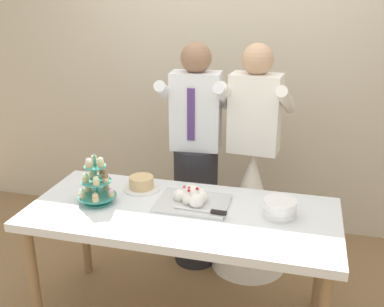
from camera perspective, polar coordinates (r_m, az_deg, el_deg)
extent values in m
cube|color=beige|center=(3.76, 4.69, 11.97)|extent=(5.20, 0.10, 2.90)
cube|color=silver|center=(2.63, -1.33, -7.72)|extent=(1.80, 0.80, 0.05)
cylinder|color=olive|center=(2.90, -19.50, -15.04)|extent=(0.06, 0.06, 0.72)
cylinder|color=olive|center=(3.36, -13.50, -9.26)|extent=(0.06, 0.06, 0.72)
cylinder|color=olive|center=(3.03, 16.03, -13.02)|extent=(0.06, 0.06, 0.72)
cylinder|color=teal|center=(2.76, -11.91, -6.01)|extent=(0.17, 0.17, 0.01)
cylinder|color=teal|center=(2.70, -12.13, -3.21)|extent=(0.01, 0.01, 0.31)
cylinder|color=teal|center=(2.75, -11.97, -5.28)|extent=(0.23, 0.23, 0.01)
cylinder|color=#D1B784|center=(2.71, -10.28, -5.12)|extent=(0.04, 0.04, 0.03)
sphere|color=#EAB7C6|center=(2.70, -10.31, -4.66)|extent=(0.04, 0.04, 0.04)
cylinder|color=#D1B784|center=(2.80, -10.89, -4.30)|extent=(0.04, 0.04, 0.03)
sphere|color=#D6B27A|center=(2.79, -10.92, -3.85)|extent=(0.04, 0.04, 0.04)
cylinder|color=#D1B784|center=(2.80, -13.04, -4.42)|extent=(0.04, 0.04, 0.03)
sphere|color=#D6B27A|center=(2.80, -13.08, -3.98)|extent=(0.04, 0.04, 0.04)
cylinder|color=#D1B784|center=(2.73, -13.80, -5.20)|extent=(0.04, 0.04, 0.03)
sphere|color=beige|center=(2.72, -13.84, -4.75)|extent=(0.04, 0.04, 0.04)
cylinder|color=#D1B784|center=(2.66, -12.19, -5.74)|extent=(0.04, 0.04, 0.03)
sphere|color=#D6B27A|center=(2.65, -12.23, -5.28)|extent=(0.04, 0.04, 0.04)
cylinder|color=teal|center=(2.71, -12.11, -3.46)|extent=(0.18, 0.18, 0.01)
cylinder|color=#D1B784|center=(2.67, -10.95, -3.28)|extent=(0.04, 0.04, 0.03)
sphere|color=brown|center=(2.66, -10.99, -2.80)|extent=(0.04, 0.04, 0.04)
cylinder|color=#D1B784|center=(2.75, -11.34, -2.68)|extent=(0.04, 0.04, 0.03)
sphere|color=brown|center=(2.74, -11.38, -2.22)|extent=(0.04, 0.04, 0.04)
cylinder|color=#D1B784|center=(2.75, -12.64, -2.70)|extent=(0.04, 0.04, 0.03)
sphere|color=beige|center=(2.75, -12.67, -2.24)|extent=(0.04, 0.04, 0.04)
cylinder|color=#D1B784|center=(2.70, -13.45, -3.27)|extent=(0.04, 0.04, 0.03)
sphere|color=beige|center=(2.69, -13.49, -2.81)|extent=(0.04, 0.04, 0.04)
cylinder|color=#D1B784|center=(2.64, -12.13, -3.64)|extent=(0.04, 0.04, 0.03)
sphere|color=beige|center=(2.63, -12.17, -3.17)|extent=(0.04, 0.04, 0.04)
cylinder|color=teal|center=(2.67, -12.26, -1.59)|extent=(0.13, 0.13, 0.01)
cylinder|color=#D1B784|center=(2.65, -11.56, -1.31)|extent=(0.04, 0.04, 0.03)
sphere|color=beige|center=(2.64, -11.59, -0.83)|extent=(0.04, 0.04, 0.04)
cylinder|color=#D1B784|center=(2.70, -12.34, -0.97)|extent=(0.04, 0.04, 0.03)
sphere|color=#D6B27A|center=(2.69, -12.38, -0.50)|extent=(0.04, 0.04, 0.04)
cylinder|color=#D1B784|center=(2.65, -13.00, -1.42)|extent=(0.04, 0.04, 0.03)
sphere|color=white|center=(2.64, -13.04, -0.94)|extent=(0.04, 0.04, 0.04)
cube|color=silver|center=(2.67, 0.14, -6.31)|extent=(0.42, 0.31, 0.02)
sphere|color=white|center=(2.65, 1.11, -5.59)|extent=(0.09, 0.09, 0.09)
sphere|color=white|center=(2.70, 1.06, -5.16)|extent=(0.08, 0.08, 0.08)
sphere|color=white|center=(2.71, -0.22, -4.93)|extent=(0.09, 0.09, 0.09)
sphere|color=white|center=(2.68, -1.57, -5.35)|extent=(0.08, 0.08, 0.08)
sphere|color=white|center=(2.63, -0.49, -5.84)|extent=(0.08, 0.08, 0.08)
sphere|color=white|center=(2.59, 0.56, -6.11)|extent=(0.09, 0.09, 0.09)
sphere|color=white|center=(2.65, 0.14, -5.21)|extent=(0.11, 0.11, 0.11)
sphere|color=#DB474C|center=(2.66, -0.99, -4.29)|extent=(0.02, 0.02, 0.02)
sphere|color=#B21923|center=(2.61, 0.66, -4.51)|extent=(0.02, 0.02, 0.02)
sphere|color=#B21923|center=(2.59, -0.41, -4.76)|extent=(0.02, 0.02, 0.02)
sphere|color=#B21923|center=(2.62, -0.35, -4.41)|extent=(0.02, 0.02, 0.02)
cube|color=silver|center=(2.56, 0.14, -7.17)|extent=(0.23, 0.03, 0.00)
cube|color=black|center=(2.52, 3.43, -7.51)|extent=(0.09, 0.03, 0.02)
cylinder|color=white|center=(2.59, 10.99, -7.75)|extent=(0.19, 0.19, 0.01)
cylinder|color=white|center=(2.59, 11.00, -7.50)|extent=(0.19, 0.19, 0.01)
cylinder|color=white|center=(2.58, 11.03, -7.35)|extent=(0.19, 0.19, 0.01)
cylinder|color=white|center=(2.58, 11.02, -7.06)|extent=(0.19, 0.19, 0.01)
cylinder|color=white|center=(2.58, 11.19, -6.87)|extent=(0.19, 0.19, 0.01)
cylinder|color=white|center=(2.57, 11.05, -6.67)|extent=(0.19, 0.19, 0.01)
cylinder|color=white|center=(2.56, 11.22, -6.46)|extent=(0.19, 0.19, 0.01)
cylinder|color=white|center=(2.56, 11.20, -6.20)|extent=(0.19, 0.19, 0.01)
cylinder|color=white|center=(2.56, 11.22, -5.99)|extent=(0.19, 0.19, 0.01)
cylinder|color=white|center=(2.90, -6.44, -4.41)|extent=(0.24, 0.24, 0.01)
cylinder|color=#D6B27A|center=(2.88, -6.47, -3.65)|extent=(0.16, 0.16, 0.07)
cylinder|color=#232328|center=(3.37, 0.47, -6.68)|extent=(0.32, 0.32, 0.92)
cube|color=white|center=(3.11, 0.50, 5.43)|extent=(0.35, 0.22, 0.54)
sphere|color=#8C664C|center=(3.04, 0.52, 12.10)|extent=(0.21, 0.21, 0.21)
cylinder|color=white|center=(3.12, -3.11, 7.51)|extent=(0.11, 0.49, 0.28)
cylinder|color=white|center=(3.06, 3.89, 7.23)|extent=(0.11, 0.49, 0.28)
cube|color=#4C3372|center=(3.01, -0.13, 4.95)|extent=(0.05, 0.02, 0.36)
cone|color=white|center=(3.33, 7.43, -7.14)|extent=(0.56, 0.56, 0.92)
cube|color=white|center=(3.07, 8.04, 5.06)|extent=(0.36, 0.23, 0.54)
sphere|color=tan|center=(3.00, 8.38, 11.80)|extent=(0.21, 0.21, 0.21)
cylinder|color=white|center=(3.09, 4.86, 7.33)|extent=(0.12, 0.49, 0.28)
cylinder|color=white|center=(3.02, 11.89, 6.66)|extent=(0.12, 0.49, 0.28)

